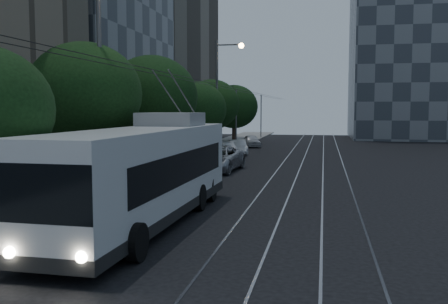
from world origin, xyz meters
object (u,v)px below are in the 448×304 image
car_white_a (224,153)px  streetlamp_far (222,87)px  trolleybus (146,173)px  car_white_c (238,147)px  car_white_d (251,141)px  car_white_b (226,151)px  pickup_silver (216,159)px  streetlamp_near (109,66)px

car_white_a → streetlamp_far: size_ratio=0.42×
trolleybus → car_white_c: size_ratio=3.36×
car_white_c → car_white_d: 8.70m
car_white_b → car_white_d: (0.00, 14.34, -0.09)m
pickup_silver → streetlamp_near: bearing=-93.9°
car_white_d → trolleybus: bearing=-106.1°
car_white_d → pickup_silver: bearing=-106.5°
streetlamp_far → car_white_b: bearing=-70.1°
trolleybus → car_white_c: (-1.40, 27.39, -1.17)m
trolleybus → streetlamp_far: bearing=96.4°
pickup_silver → car_white_a: bearing=100.7°
trolleybus → streetlamp_far: 24.13m
pickup_silver → trolleybus: bearing=-83.2°
pickup_silver → car_white_a: 5.86m
streetlamp_far → pickup_silver: bearing=-80.8°
streetlamp_near → streetlamp_far: (0.38, 21.09, -0.00)m
pickup_silver → streetlamp_near: streetlamp_near is taller
car_white_b → streetlamp_near: size_ratio=0.53×
trolleybus → car_white_a: trolleybus is taller
streetlamp_near → car_white_d: bearing=88.1°
pickup_silver → car_white_a: size_ratio=1.47×
car_white_c → streetlamp_near: 25.33m
trolleybus → streetlamp_far: (-2.11, 23.70, 4.02)m
car_white_c → streetlamp_near: (-1.09, -24.77, 5.20)m
car_white_b → car_white_d: 14.34m
car_white_c → streetlamp_near: bearing=-109.4°
car_white_d → streetlamp_near: streetlamp_near is taller
car_white_c → car_white_d: size_ratio=1.03×
car_white_d → streetlamp_far: 13.45m
pickup_silver → car_white_b: 6.61m
car_white_b → car_white_d: bearing=79.9°
pickup_silver → streetlamp_far: streetlamp_far is taller
car_white_b → streetlamp_far: bearing=99.8°
trolleybus → car_white_a: size_ratio=3.27×
car_white_c → streetlamp_near: streetlamp_near is taller
car_white_b → car_white_c: car_white_b is taller
streetlamp_far → trolleybus: bearing=-84.9°
streetlamp_near → car_white_a: bearing=86.6°
car_white_b → streetlamp_near: streetlamp_near is taller
car_white_a → streetlamp_near: bearing=-89.5°
car_white_b → streetlamp_near: 19.83m
car_white_c → car_white_a: bearing=-106.9°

